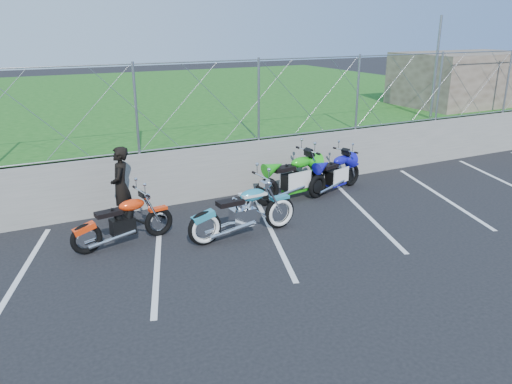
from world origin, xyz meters
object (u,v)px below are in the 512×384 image
sportbike_green (295,179)px  sportbike_blue (336,175)px  naked_orange (125,223)px  person_standing (121,187)px  cruiser_turquoise (245,214)px

sportbike_green → sportbike_blue: 1.23m
naked_orange → person_standing: size_ratio=1.20×
naked_orange → sportbike_blue: sportbike_blue is taller
naked_orange → sportbike_green: bearing=2.1°
sportbike_blue → person_standing: 5.33m
cruiser_turquoise → person_standing: bearing=137.3°
cruiser_turquoise → sportbike_green: 2.52m
cruiser_turquoise → naked_orange: bearing=160.0°
naked_orange → sportbike_blue: (5.50, 0.80, 0.01)m
naked_orange → sportbike_green: (4.27, 0.78, 0.07)m
naked_orange → sportbike_green: sportbike_green is taller
sportbike_blue → person_standing: bearing=161.0°
naked_orange → person_standing: bearing=71.1°
cruiser_turquoise → sportbike_green: cruiser_turquoise is taller
naked_orange → person_standing: person_standing is taller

